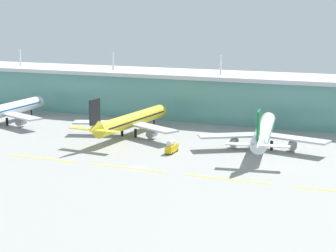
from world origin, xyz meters
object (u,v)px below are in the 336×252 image
Objects in this scene: airliner_near_middle at (130,121)px; airliner_nearest at (3,111)px; airliner_far_middle at (264,132)px; fuel_truck at (171,147)px.

airliner_nearest is at bearing 179.89° from airliner_near_middle.
airliner_far_middle is (55.98, -1.75, 0.00)m from airliner_near_middle.
airliner_nearest is 8.88× the size of fuel_truck.
airliner_near_middle is 8.47× the size of fuel_truck.
airliner_far_middle is at bearing 32.51° from fuel_truck.
airliner_nearest and airliner_far_middle have the same top height.
airliner_far_middle is 35.17m from fuel_truck.
airliner_nearest reaches higher than fuel_truck.
airliner_far_middle is at bearing -0.89° from airliner_nearest.
airliner_near_middle is 1.00× the size of airliner_far_middle.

